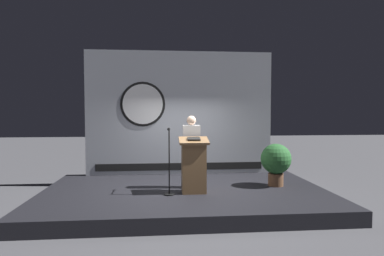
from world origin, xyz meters
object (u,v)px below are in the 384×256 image
speaker_person (191,151)px  microphone_stand (169,171)px  potted_plant (276,161)px  podium (194,165)px

speaker_person → microphone_stand: size_ratio=1.17×
speaker_person → potted_plant: size_ratio=1.66×
podium → potted_plant: 2.07m
microphone_stand → potted_plant: bearing=12.3°
podium → speaker_person: size_ratio=0.73×
microphone_stand → potted_plant: microphone_stand is taller
speaker_person → potted_plant: (2.03, -0.02, -0.25)m
podium → microphone_stand: microphone_stand is taller
microphone_stand → potted_plant: size_ratio=1.42×
microphone_stand → potted_plant: (2.56, 0.56, 0.10)m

